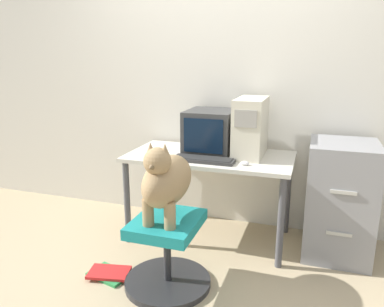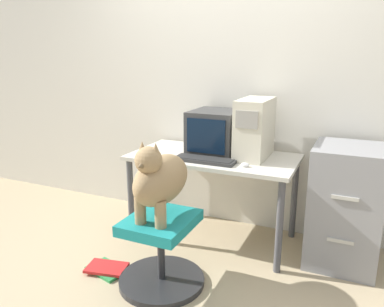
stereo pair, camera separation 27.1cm
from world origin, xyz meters
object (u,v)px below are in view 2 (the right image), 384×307
object	(u,v)px
office_chair	(161,252)
filing_cabinet	(345,206)
crt_monitor	(215,131)
pc_tower	(255,128)
dog	(160,179)
book_stack_floor	(107,269)
keyboard	(205,160)

from	to	relation	value
office_chair	filing_cabinet	xyz separation A→B (m)	(1.07, 0.80, 0.21)
crt_monitor	pc_tower	bearing A→B (deg)	-4.74
dog	book_stack_floor	xyz separation A→B (m)	(-0.42, -0.04, -0.72)
pc_tower	filing_cabinet	size ratio (longest dim) A/B	0.53
crt_monitor	pc_tower	size ratio (longest dim) A/B	0.92
pc_tower	crt_monitor	bearing A→B (deg)	175.26
pc_tower	book_stack_floor	world-z (taller)	pc_tower
office_chair	book_stack_floor	world-z (taller)	office_chair
pc_tower	office_chair	xyz separation A→B (m)	(-0.37, -0.84, -0.71)
office_chair	crt_monitor	bearing A→B (deg)	87.25
crt_monitor	office_chair	size ratio (longest dim) A/B	0.74
keyboard	dog	distance (m)	0.56
pc_tower	office_chair	world-z (taller)	pc_tower
crt_monitor	filing_cabinet	bearing A→B (deg)	-3.42
office_chair	book_stack_floor	distance (m)	0.48
pc_tower	office_chair	distance (m)	1.16
crt_monitor	keyboard	world-z (taller)	crt_monitor
keyboard	filing_cabinet	distance (m)	1.07
dog	filing_cabinet	world-z (taller)	dog
pc_tower	dog	distance (m)	0.94
keyboard	book_stack_floor	bearing A→B (deg)	-130.18
keyboard	book_stack_floor	distance (m)	1.05
dog	book_stack_floor	world-z (taller)	dog
filing_cabinet	office_chair	bearing A→B (deg)	-143.10
filing_cabinet	book_stack_floor	world-z (taller)	filing_cabinet
crt_monitor	keyboard	bearing A→B (deg)	-83.37
office_chair	pc_tower	bearing A→B (deg)	65.95
office_chair	dog	xyz separation A→B (m)	(0.00, 0.00, 0.51)
crt_monitor	pc_tower	distance (m)	0.34
keyboard	dog	size ratio (longest dim) A/B	0.85
crt_monitor	dog	distance (m)	0.88
keyboard	office_chair	size ratio (longest dim) A/B	0.81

